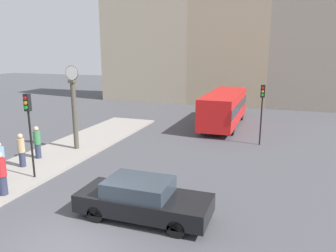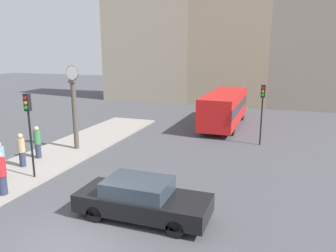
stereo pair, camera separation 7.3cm
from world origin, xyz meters
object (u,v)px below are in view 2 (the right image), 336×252
Objects in this scene: pedestrian_blue_stripe at (0,162)px; pedestrian_tan_coat at (22,150)px; traffic_light_far at (262,102)px; traffic_light_near at (29,118)px; sedan_car at (142,199)px; pedestrian_red_top at (1,174)px; street_clock at (74,108)px; pedestrian_green_hoodie at (37,142)px; bus_distant at (225,107)px.

pedestrian_blue_stripe is 1.05× the size of pedestrian_tan_coat.
traffic_light_far is 14.62m from pedestrian_blue_stripe.
traffic_light_near is at bearing -135.31° from traffic_light_far.
sedan_car is 2.65× the size of pedestrian_red_top.
street_clock is at bearing 100.01° from traffic_light_near.
traffic_light_near is at bearing 37.57° from pedestrian_blue_stripe.
traffic_light_far is at bearing 50.53° from pedestrian_red_top.
pedestrian_blue_stripe is 1.64m from pedestrian_red_top.
pedestrian_green_hoodie is (-0.92, -2.18, -1.56)m from street_clock.
pedestrian_tan_coat is (-1.53, 0.95, -1.89)m from traffic_light_near.
sedan_car is at bearing -90.80° from bus_distant.
sedan_car is 5.97m from pedestrian_red_top.
pedestrian_tan_coat reaches higher than sedan_car.
traffic_light_near is (-6.32, -13.84, 1.38)m from bus_distant.
pedestrian_tan_coat is at bearing 104.99° from pedestrian_blue_stripe.
street_clock is at bearing -127.19° from bus_distant.
street_clock is 3.94m from pedestrian_tan_coat.
street_clock reaches higher than pedestrian_red_top.
pedestrian_green_hoodie is (-11.09, -6.99, -1.68)m from traffic_light_far.
pedestrian_red_top is at bearing -85.56° from traffic_light_near.
bus_distant reaches higher than pedestrian_green_hoodie.
pedestrian_green_hoodie is at bearing 126.66° from traffic_light_near.
street_clock is at bearing -154.72° from traffic_light_far.
pedestrian_green_hoodie is 0.98× the size of pedestrian_blue_stripe.
bus_distant is 5.63m from traffic_light_far.
traffic_light_near is 2.16× the size of pedestrian_blue_stripe.
pedestrian_red_top is (0.94, -6.40, -1.55)m from street_clock.
street_clock reaches higher than pedestrian_blue_stripe.
traffic_light_near reaches higher than sedan_car.
pedestrian_blue_stripe is at bearing -135.96° from traffic_light_far.
traffic_light_near is at bearing 165.60° from sedan_car.
traffic_light_near is 2.16× the size of pedestrian_red_top.
traffic_light_near is 2.29m from pedestrian_blue_stripe.
street_clock reaches higher than bus_distant.
traffic_light_far is at bearing 44.69° from traffic_light_near.
bus_distant is (0.22, 15.41, 0.79)m from sedan_car.
pedestrian_tan_coat is at bearing -142.62° from traffic_light_far.
pedestrian_tan_coat is 0.95× the size of pedestrian_red_top.
traffic_light_far is 13.83m from pedestrian_tan_coat.
pedestrian_green_hoodie is 0.98× the size of pedestrian_red_top.
pedestrian_green_hoodie is (-7.81, 3.86, 0.30)m from sedan_car.
bus_distant reaches higher than sedan_car.
bus_distant is 16.41m from pedestrian_blue_stripe.
traffic_light_near reaches higher than bus_distant.
traffic_light_far is 2.21× the size of pedestrian_tan_coat.
traffic_light_far is 2.11× the size of pedestrian_red_top.
bus_distant is at bearing 65.47° from traffic_light_near.
traffic_light_far is at bearing 32.23° from pedestrian_green_hoodie.
sedan_car is 8.71m from pedestrian_green_hoodie.
pedestrian_red_top is (1.21, -1.12, 0.01)m from pedestrian_blue_stripe.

